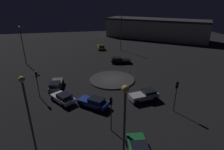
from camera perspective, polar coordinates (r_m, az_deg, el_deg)
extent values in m
plane|color=black|center=(34.28, 0.00, -1.55)|extent=(114.27, 114.27, 0.00)
cylinder|color=#383838|center=(34.24, 0.00, -1.39)|extent=(8.42, 8.42, 0.21)
cube|color=#1E7238|center=(19.07, 8.40, -22.20)|extent=(2.25, 4.37, 0.63)
cube|color=black|center=(18.50, 8.73, -21.72)|extent=(1.78, 1.95, 0.41)
cylinder|color=black|center=(20.19, 4.61, -20.14)|extent=(0.29, 0.68, 0.66)
cylinder|color=black|center=(20.54, 9.91, -19.58)|extent=(0.29, 0.68, 0.66)
cube|color=gold|center=(56.09, -3.49, 8.67)|extent=(2.00, 4.35, 0.57)
cube|color=black|center=(55.14, -3.40, 8.95)|extent=(1.69, 1.87, 0.41)
cylinder|color=black|center=(57.56, -4.58, 8.71)|extent=(0.24, 0.61, 0.60)
cylinder|color=black|center=(57.75, -2.74, 8.80)|extent=(0.24, 0.61, 0.60)
cylinder|color=black|center=(54.58, -4.27, 7.95)|extent=(0.24, 0.61, 0.60)
cylinder|color=black|center=(54.78, -2.33, 8.05)|extent=(0.24, 0.61, 0.60)
cube|color=slate|center=(32.34, -17.03, -2.90)|extent=(2.22, 4.65, 0.66)
cube|color=black|center=(31.15, -17.46, -2.75)|extent=(1.76, 2.04, 0.52)
cylinder|color=black|center=(34.10, -18.03, -2.29)|extent=(0.28, 0.65, 0.63)
cylinder|color=black|center=(33.77, -15.02, -2.18)|extent=(0.28, 0.65, 0.63)
cylinder|color=black|center=(31.24, -19.07, -4.77)|extent=(0.28, 0.65, 0.63)
cylinder|color=black|center=(30.88, -15.78, -4.67)|extent=(0.28, 0.65, 0.63)
cube|color=white|center=(27.87, -15.08, -7.02)|extent=(3.78, 4.28, 0.56)
cube|color=black|center=(27.28, -14.70, -6.35)|extent=(2.42, 2.48, 0.53)
cylinder|color=black|center=(28.72, -18.12, -7.11)|extent=(0.56, 0.67, 0.66)
cylinder|color=black|center=(29.49, -15.00, -5.91)|extent=(0.56, 0.67, 0.66)
cylinder|color=black|center=(26.54, -15.04, -9.31)|extent=(0.56, 0.67, 0.66)
cylinder|color=black|center=(27.38, -11.76, -7.93)|extent=(0.56, 0.67, 0.66)
cube|color=#1E38A5|center=(25.94, -5.88, -8.53)|extent=(4.41, 4.06, 0.63)
cube|color=black|center=(25.40, -4.90, -7.78)|extent=(2.54, 2.47, 0.47)
cylinder|color=black|center=(26.31, -9.74, -9.09)|extent=(0.67, 0.61, 0.68)
cylinder|color=black|center=(27.48, -7.58, -7.47)|extent=(0.67, 0.61, 0.68)
cylinder|color=black|center=(24.78, -3.91, -10.95)|extent=(0.67, 0.61, 0.68)
cylinder|color=black|center=(26.02, -1.91, -9.12)|extent=(0.67, 0.61, 0.68)
cube|color=silver|center=(27.76, 9.81, -6.39)|extent=(4.50, 2.42, 0.74)
cube|color=black|center=(27.90, 11.43, -5.02)|extent=(2.09, 1.84, 0.42)
cylinder|color=black|center=(26.59, 7.82, -8.56)|extent=(0.73, 0.33, 0.71)
cylinder|color=black|center=(27.94, 6.10, -6.82)|extent=(0.73, 0.33, 0.71)
cylinder|color=black|center=(28.04, 13.42, -7.26)|extent=(0.73, 0.33, 0.71)
cylinder|color=black|center=(29.32, 11.52, -5.68)|extent=(0.73, 0.33, 0.71)
cube|color=black|center=(43.39, 2.76, 4.51)|extent=(4.78, 2.77, 0.56)
cube|color=black|center=(43.21, 1.45, 5.19)|extent=(2.30, 2.01, 0.52)
cylinder|color=black|center=(44.43, 4.81, 4.51)|extent=(0.64, 0.35, 0.60)
cylinder|color=black|center=(42.70, 4.96, 3.75)|extent=(0.64, 0.35, 0.60)
cylinder|color=black|center=(44.32, 0.63, 4.55)|extent=(0.64, 0.35, 0.60)
cylinder|color=black|center=(42.58, 0.62, 3.78)|extent=(0.64, 0.35, 0.60)
cylinder|color=#2D2D2D|center=(29.89, -22.06, -3.60)|extent=(0.12, 0.12, 3.32)
cube|color=black|center=(29.09, -22.65, 0.14)|extent=(0.30, 0.35, 0.90)
sphere|color=red|center=(29.01, -22.45, 0.69)|extent=(0.20, 0.20, 0.20)
sphere|color=#4C380F|center=(29.10, -22.37, 0.20)|extent=(0.20, 0.20, 0.20)
sphere|color=#0F3819|center=(29.20, -22.30, -0.29)|extent=(0.20, 0.20, 0.20)
cylinder|color=#2D2D2D|center=(25.67, 19.04, -7.35)|extent=(0.12, 0.12, 3.47)
cube|color=black|center=(24.70, 19.68, -2.94)|extent=(0.37, 0.33, 0.90)
sphere|color=red|center=(24.66, 19.48, -2.27)|extent=(0.20, 0.20, 0.20)
sphere|color=#4C380F|center=(24.77, 19.40, -2.84)|extent=(0.20, 0.20, 0.20)
sphere|color=#0F3819|center=(24.88, 19.32, -3.40)|extent=(0.20, 0.20, 0.20)
cylinder|color=#2D2D2D|center=(21.00, -0.28, -13.19)|extent=(0.12, 0.12, 3.46)
cube|color=black|center=(19.81, -0.29, -8.06)|extent=(0.34, 0.28, 0.90)
sphere|color=#3F0C0C|center=(19.80, -0.29, -7.18)|extent=(0.20, 0.20, 0.20)
sphere|color=#4C380F|center=(19.93, -0.29, -7.85)|extent=(0.20, 0.20, 0.20)
sphere|color=#1EE53F|center=(20.07, -0.29, -8.51)|extent=(0.20, 0.20, 0.20)
cylinder|color=#4C4C51|center=(46.26, -26.01, 8.02)|extent=(0.18, 0.18, 8.34)
sphere|color=#F9D166|center=(45.54, -26.95, 13.25)|extent=(0.47, 0.47, 0.47)
cylinder|color=#4C4C51|center=(17.81, -24.00, -13.69)|extent=(0.18, 0.18, 8.09)
sphere|color=#F9D166|center=(15.85, -26.37, -1.22)|extent=(0.52, 0.52, 0.52)
cylinder|color=#4C4C51|center=(53.73, 2.82, 12.48)|extent=(0.18, 0.18, 9.25)
sphere|color=#F9D166|center=(53.10, 2.92, 17.56)|extent=(0.50, 0.50, 0.50)
cylinder|color=#4C4C51|center=(14.47, 3.71, -20.02)|extent=(0.18, 0.18, 8.44)
sphere|color=#F9D166|center=(11.95, 4.23, -4.37)|extent=(0.52, 0.52, 0.52)
cube|color=#ADA893|center=(73.44, 13.43, 13.58)|extent=(35.67, 30.65, 6.60)
cube|color=#333338|center=(72.99, 13.70, 16.41)|extent=(35.67, 30.65, 0.70)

